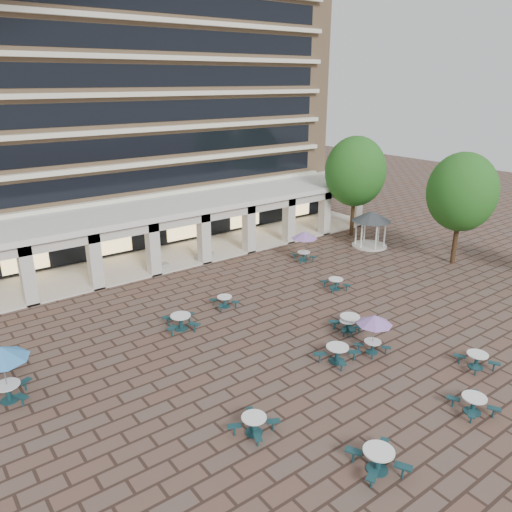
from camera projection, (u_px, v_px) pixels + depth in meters
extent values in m
plane|color=brown|center=(287.00, 331.00, 27.98)|extent=(120.00, 120.00, 0.00)
cube|color=tan|center=(102.00, 108.00, 43.56)|extent=(40.00, 15.00, 22.00)
cube|color=beige|center=(146.00, 196.00, 39.88)|extent=(36.80, 0.50, 0.35)
cube|color=black|center=(143.00, 180.00, 39.62)|extent=(35.20, 0.05, 1.60)
cube|color=beige|center=(143.00, 164.00, 39.01)|extent=(36.80, 0.50, 0.35)
cube|color=black|center=(141.00, 147.00, 38.75)|extent=(35.20, 0.05, 1.60)
cube|color=beige|center=(140.00, 130.00, 38.14)|extent=(36.80, 0.50, 0.35)
cube|color=black|center=(138.00, 112.00, 37.88)|extent=(35.20, 0.05, 1.60)
cube|color=beige|center=(138.00, 94.00, 37.27)|extent=(36.80, 0.50, 0.35)
cube|color=black|center=(135.00, 76.00, 37.01)|extent=(35.20, 0.05, 1.60)
cube|color=beige|center=(135.00, 57.00, 36.40)|extent=(36.80, 0.50, 0.35)
cube|color=black|center=(132.00, 38.00, 36.14)|extent=(35.20, 0.05, 1.60)
cube|color=beige|center=(132.00, 18.00, 35.53)|extent=(36.80, 0.50, 0.35)
cube|color=white|center=(161.00, 207.00, 37.91)|extent=(42.00, 6.60, 0.40)
cube|color=beige|center=(180.00, 221.00, 35.90)|extent=(42.00, 0.30, 0.90)
cube|color=black|center=(148.00, 229.00, 40.75)|extent=(38.00, 0.15, 3.20)
cube|color=beige|center=(165.00, 258.00, 39.29)|extent=(42.00, 6.00, 0.12)
cube|color=beige|center=(27.00, 274.00, 30.74)|extent=(0.80, 0.80, 4.00)
cube|color=beige|center=(95.00, 260.00, 33.11)|extent=(0.80, 0.80, 4.00)
cube|color=beige|center=(153.00, 248.00, 35.49)|extent=(0.80, 0.80, 4.00)
cube|color=beige|center=(204.00, 238.00, 37.87)|extent=(0.80, 0.80, 4.00)
cube|color=beige|center=(249.00, 228.00, 40.24)|extent=(0.80, 0.80, 4.00)
cube|color=beige|center=(289.00, 220.00, 42.62)|extent=(0.80, 0.80, 4.00)
cube|color=beige|center=(325.00, 212.00, 45.00)|extent=(0.80, 0.80, 4.00)
cube|color=beige|center=(357.00, 206.00, 47.38)|extent=(0.80, 0.80, 4.00)
cube|color=#FFD88C|center=(24.00, 255.00, 35.30)|extent=(3.20, 0.08, 2.40)
cube|color=#FFD88C|center=(111.00, 239.00, 38.90)|extent=(3.20, 0.08, 2.40)
cube|color=#FFD88C|center=(184.00, 225.00, 42.50)|extent=(3.20, 0.08, 2.40)
cube|color=#FFD88C|center=(245.00, 214.00, 46.11)|extent=(3.20, 0.08, 2.40)
cube|color=#FFD88C|center=(297.00, 204.00, 49.71)|extent=(3.20, 0.08, 2.40)
cylinder|color=#163B43|center=(377.00, 469.00, 18.07)|extent=(0.80, 0.80, 0.05)
cylinder|color=#163B43|center=(378.00, 461.00, 17.95)|extent=(0.21, 0.21, 0.76)
cylinder|color=white|center=(379.00, 451.00, 17.80)|extent=(1.15, 1.15, 0.06)
cube|color=#163B43|center=(383.00, 443.00, 18.67)|extent=(0.71, 0.58, 0.06)
cylinder|color=#163B43|center=(383.00, 449.00, 18.76)|extent=(0.09, 0.09, 0.48)
cube|color=#163B43|center=(354.00, 451.00, 18.28)|extent=(0.58, 0.71, 0.06)
cylinder|color=#163B43|center=(353.00, 457.00, 18.36)|extent=(0.09, 0.09, 0.48)
cube|color=#163B43|center=(372.00, 475.00, 17.15)|extent=(0.71, 0.58, 0.06)
cylinder|color=#163B43|center=(372.00, 481.00, 17.24)|extent=(0.09, 0.09, 0.48)
cube|color=#163B43|center=(403.00, 467.00, 17.54)|extent=(0.58, 0.71, 0.06)
cylinder|color=#163B43|center=(403.00, 472.00, 17.63)|extent=(0.09, 0.09, 0.48)
cylinder|color=#163B43|center=(254.00, 432.00, 19.97)|extent=(0.71, 0.71, 0.04)
cylinder|color=#163B43|center=(254.00, 426.00, 19.86)|extent=(0.18, 0.18, 0.67)
cylinder|color=white|center=(254.00, 417.00, 19.72)|extent=(1.01, 1.01, 0.05)
cube|color=#163B43|center=(250.00, 411.00, 20.55)|extent=(0.50, 0.62, 0.05)
cylinder|color=#163B43|center=(250.00, 416.00, 20.63)|extent=(0.08, 0.08, 0.42)
cube|color=#163B43|center=(234.00, 426.00, 19.68)|extent=(0.62, 0.50, 0.05)
cylinder|color=#163B43|center=(234.00, 431.00, 19.76)|extent=(0.08, 0.08, 0.42)
cube|color=#163B43|center=(258.00, 437.00, 19.09)|extent=(0.50, 0.62, 0.05)
cylinder|color=#163B43|center=(258.00, 442.00, 19.17)|extent=(0.08, 0.08, 0.42)
cube|color=#163B43|center=(273.00, 421.00, 19.96)|extent=(0.62, 0.50, 0.05)
cylinder|color=#163B43|center=(273.00, 426.00, 20.04)|extent=(0.08, 0.08, 0.42)
cylinder|color=#163B43|center=(472.00, 412.00, 21.20)|extent=(0.72, 0.72, 0.04)
cylinder|color=#163B43|center=(473.00, 405.00, 21.09)|extent=(0.18, 0.18, 0.67)
cylinder|color=white|center=(475.00, 397.00, 20.96)|extent=(1.02, 1.02, 0.05)
cube|color=#163B43|center=(475.00, 393.00, 21.73)|extent=(0.63, 0.51, 0.05)
cylinder|color=#163B43|center=(474.00, 398.00, 21.81)|extent=(0.08, 0.08, 0.43)
cube|color=#163B43|center=(453.00, 398.00, 21.39)|extent=(0.51, 0.63, 0.05)
cylinder|color=#163B43|center=(453.00, 403.00, 21.47)|extent=(0.08, 0.08, 0.43)
cube|color=#163B43|center=(472.00, 414.00, 20.38)|extent=(0.63, 0.51, 0.05)
cylinder|color=#163B43|center=(471.00, 419.00, 20.46)|extent=(0.08, 0.08, 0.43)
cube|color=#163B43|center=(494.00, 408.00, 20.72)|extent=(0.51, 0.63, 0.05)
cylinder|color=#163B43|center=(493.00, 413.00, 20.80)|extent=(0.08, 0.08, 0.43)
cylinder|color=#163B43|center=(476.00, 367.00, 24.49)|extent=(0.71, 0.71, 0.04)
cylinder|color=#163B43|center=(476.00, 361.00, 24.39)|extent=(0.18, 0.18, 0.67)
cylinder|color=white|center=(478.00, 354.00, 24.25)|extent=(1.01, 1.01, 0.05)
cube|color=#163B43|center=(477.00, 352.00, 25.02)|extent=(0.62, 0.51, 0.05)
cylinder|color=#163B43|center=(477.00, 356.00, 25.10)|extent=(0.08, 0.08, 0.42)
cube|color=#163B43|center=(460.00, 356.00, 24.66)|extent=(0.51, 0.62, 0.05)
cylinder|color=#163B43|center=(459.00, 360.00, 24.74)|extent=(0.08, 0.08, 0.42)
cube|color=#163B43|center=(476.00, 367.00, 23.68)|extent=(0.62, 0.51, 0.05)
cylinder|color=#163B43|center=(475.00, 372.00, 23.76)|extent=(0.08, 0.08, 0.42)
cube|color=#163B43|center=(494.00, 363.00, 24.04)|extent=(0.51, 0.62, 0.05)
cylinder|color=#163B43|center=(494.00, 367.00, 24.12)|extent=(0.08, 0.08, 0.42)
cylinder|color=#163B43|center=(10.00, 400.00, 21.97)|extent=(0.77, 0.77, 0.04)
cylinder|color=#163B43|center=(8.00, 393.00, 21.85)|extent=(0.20, 0.20, 0.73)
cylinder|color=white|center=(7.00, 385.00, 21.71)|extent=(1.10, 1.10, 0.06)
cube|color=#163B43|center=(25.00, 381.00, 22.53)|extent=(0.68, 0.54, 0.06)
cylinder|color=#163B43|center=(25.00, 386.00, 22.62)|extent=(0.09, 0.09, 0.46)
cube|color=#163B43|center=(22.00, 396.00, 21.45)|extent=(0.54, 0.68, 0.06)
cylinder|color=#163B43|center=(22.00, 401.00, 21.53)|extent=(0.09, 0.09, 0.46)
cylinder|color=gray|center=(5.00, 375.00, 21.53)|extent=(0.06, 0.06, 2.64)
cone|color=#3781C7|center=(1.00, 354.00, 21.18)|extent=(2.31, 2.31, 0.61)
cylinder|color=#163B43|center=(337.00, 361.00, 25.00)|extent=(0.79, 0.79, 0.05)
cylinder|color=#163B43|center=(337.00, 355.00, 24.89)|extent=(0.20, 0.20, 0.75)
cylinder|color=white|center=(338.00, 347.00, 24.73)|extent=(1.13, 1.13, 0.06)
cube|color=#163B43|center=(333.00, 344.00, 25.67)|extent=(0.59, 0.70, 0.06)
cylinder|color=#163B43|center=(333.00, 348.00, 25.76)|extent=(0.09, 0.09, 0.47)
cube|color=#163B43|center=(320.00, 354.00, 24.76)|extent=(0.70, 0.59, 0.06)
cylinder|color=#163B43|center=(320.00, 358.00, 24.84)|extent=(0.09, 0.09, 0.47)
cube|color=#163B43|center=(342.00, 362.00, 24.02)|extent=(0.59, 0.70, 0.06)
cylinder|color=#163B43|center=(342.00, 367.00, 24.11)|extent=(0.09, 0.09, 0.47)
cube|color=#163B43|center=(354.00, 352.00, 24.93)|extent=(0.70, 0.59, 0.06)
cylinder|color=#163B43|center=(354.00, 356.00, 25.02)|extent=(0.09, 0.09, 0.47)
cylinder|color=#163B43|center=(372.00, 352.00, 25.83)|extent=(0.61, 0.61, 0.03)
cylinder|color=#163B43|center=(372.00, 348.00, 25.74)|extent=(0.16, 0.16, 0.58)
cylinder|color=white|center=(373.00, 342.00, 25.62)|extent=(0.87, 0.87, 0.04)
cube|color=#163B43|center=(372.00, 340.00, 26.33)|extent=(0.52, 0.50, 0.04)
cylinder|color=#163B43|center=(372.00, 343.00, 26.40)|extent=(0.07, 0.07, 0.37)
cube|color=#163B43|center=(359.00, 344.00, 25.84)|extent=(0.50, 0.52, 0.04)
cylinder|color=#163B43|center=(359.00, 348.00, 25.91)|extent=(0.07, 0.07, 0.37)
cube|color=#163B43|center=(372.00, 353.00, 25.08)|extent=(0.52, 0.50, 0.04)
cylinder|color=#163B43|center=(372.00, 356.00, 25.15)|extent=(0.07, 0.07, 0.37)
cube|color=#163B43|center=(386.00, 347.00, 25.57)|extent=(0.50, 0.52, 0.04)
cylinder|color=#163B43|center=(386.00, 351.00, 25.64)|extent=(0.07, 0.07, 0.37)
cylinder|color=gray|center=(373.00, 334.00, 25.48)|extent=(0.04, 0.04, 2.10)
cone|color=#9269BB|center=(375.00, 320.00, 25.21)|extent=(1.83, 1.83, 0.48)
cylinder|color=#163B43|center=(349.00, 329.00, 28.19)|extent=(0.78, 0.78, 0.04)
cylinder|color=#163B43|center=(350.00, 324.00, 28.07)|extent=(0.20, 0.20, 0.73)
cylinder|color=white|center=(350.00, 317.00, 27.92)|extent=(1.11, 1.11, 0.06)
cube|color=#163B43|center=(348.00, 315.00, 28.85)|extent=(0.63, 0.67, 0.06)
cylinder|color=#163B43|center=(347.00, 319.00, 28.93)|extent=(0.09, 0.09, 0.47)
cube|color=#163B43|center=(334.00, 321.00, 28.06)|extent=(0.67, 0.63, 0.06)
cylinder|color=#163B43|center=(334.00, 326.00, 28.15)|extent=(0.09, 0.09, 0.47)
cube|color=#163B43|center=(352.00, 329.00, 27.21)|extent=(0.63, 0.67, 0.06)
cylinder|color=#163B43|center=(352.00, 333.00, 27.30)|extent=(0.09, 0.09, 0.47)
cube|color=#163B43|center=(365.00, 322.00, 28.00)|extent=(0.67, 0.63, 0.06)
cylinder|color=#163B43|center=(365.00, 326.00, 28.08)|extent=(0.09, 0.09, 0.47)
cylinder|color=#163B43|center=(181.00, 329.00, 28.25)|extent=(0.80, 0.80, 0.05)
cylinder|color=#163B43|center=(181.00, 323.00, 28.13)|extent=(0.21, 0.21, 0.76)
cylinder|color=white|center=(181.00, 316.00, 27.98)|extent=(1.15, 1.15, 0.06)
cube|color=#163B43|center=(189.00, 315.00, 28.86)|extent=(0.71, 0.59, 0.06)
cylinder|color=#163B43|center=(189.00, 319.00, 28.95)|extent=(0.09, 0.09, 0.48)
cube|color=#163B43|center=(167.00, 318.00, 28.44)|extent=(0.59, 0.71, 0.06)
cylinder|color=#163B43|center=(168.00, 322.00, 28.53)|extent=(0.09, 0.09, 0.48)
cube|color=#163B43|center=(172.00, 328.00, 27.32)|extent=(0.71, 0.59, 0.06)
cylinder|color=#163B43|center=(172.00, 332.00, 27.41)|extent=(0.09, 0.09, 0.48)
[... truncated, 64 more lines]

